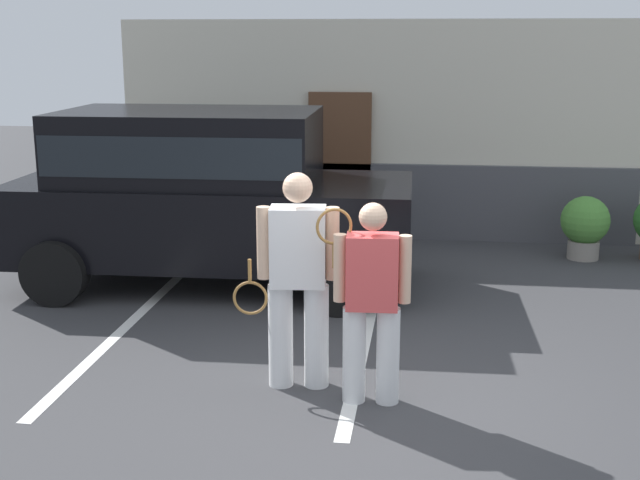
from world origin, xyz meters
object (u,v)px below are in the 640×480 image
(parked_suv, at_px, (203,189))
(tennis_player_man, at_px, (298,278))
(tennis_player_woman, at_px, (371,300))
(potted_plant_by_porch, at_px, (585,224))

(parked_suv, xyz_separation_m, tennis_player_man, (1.55, -2.82, -0.21))
(tennis_player_woman, relative_size, potted_plant_by_porch, 1.95)
(tennis_player_woman, height_order, potted_plant_by_porch, tennis_player_woman)
(parked_suv, relative_size, tennis_player_woman, 2.84)
(tennis_player_man, height_order, tennis_player_woman, tennis_player_man)
(tennis_player_woman, bearing_deg, tennis_player_man, -24.53)
(tennis_player_man, bearing_deg, parked_suv, -66.21)
(parked_suv, distance_m, potted_plant_by_porch, 5.03)
(tennis_player_man, bearing_deg, tennis_player_woman, 153.19)
(tennis_player_woman, bearing_deg, parked_suv, -57.43)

